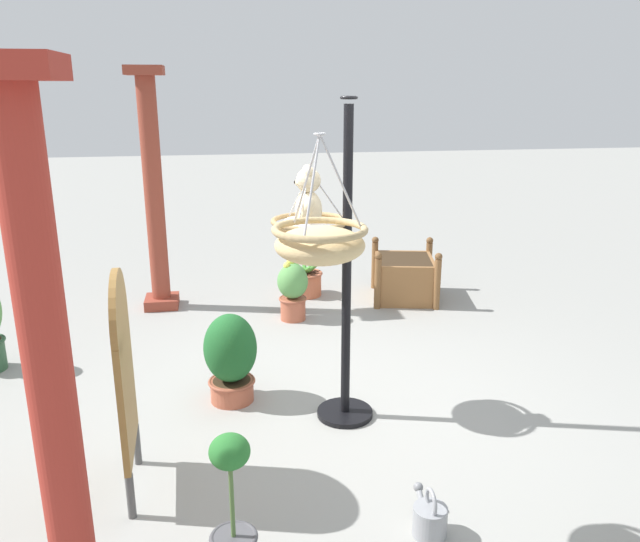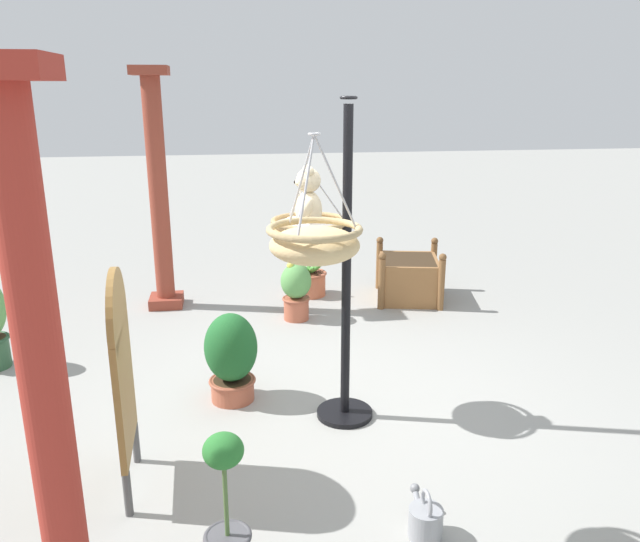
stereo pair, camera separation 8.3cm
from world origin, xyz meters
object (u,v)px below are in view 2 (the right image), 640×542
teddy_bear (307,202)px  display_sign_board (122,363)px  potted_plant_conical_shrub (231,356)px  greenhouse_pillar_far_back (159,196)px  potted_plant_flowering_red (227,519)px  hanging_basket_with_teddy (310,229)px  hanging_basket_left_high (315,242)px  greenhouse_pillar_left (45,390)px  watering_can (425,519)px  display_pole_central (346,326)px  potted_plant_fern_front (310,281)px  wooden_planter_box (408,277)px  potted_plant_tall_leafy (296,290)px

teddy_bear → display_sign_board: teddy_bear is taller
potted_plant_conical_shrub → greenhouse_pillar_far_back: bearing=17.0°
teddy_bear → potted_plant_flowering_red: bearing=159.2°
hanging_basket_with_teddy → hanging_basket_left_high: bearing=173.3°
potted_plant_flowering_red → greenhouse_pillar_left: bearing=107.2°
greenhouse_pillar_left → watering_can: bearing=-78.8°
display_pole_central → greenhouse_pillar_left: 2.48m
teddy_bear → greenhouse_pillar_far_back: 3.04m
hanging_basket_with_teddy → teddy_bear: teddy_bear is taller
hanging_basket_left_high → watering_can: bearing=-100.4°
hanging_basket_with_teddy → potted_plant_flowering_red: (-1.70, 0.67, -1.14)m
hanging_basket_with_teddy → potted_plant_fern_front: size_ratio=1.33×
hanging_basket_left_high → potted_plant_conical_shrub: bearing=14.9°
display_sign_board → potted_plant_conical_shrub: bearing=-31.2°
wooden_planter_box → display_sign_board: bearing=139.9°
hanging_basket_with_teddy → display_pole_central: bearing=-121.0°
watering_can → greenhouse_pillar_far_back: bearing=23.2°
potted_plant_conical_shrub → watering_can: bearing=-149.2°
potted_plant_conical_shrub → watering_can: (-1.81, -1.08, -0.29)m
teddy_bear → display_pole_central: bearing=-118.8°
teddy_bear → watering_can: teddy_bear is taller
greenhouse_pillar_far_back → potted_plant_tall_leafy: greenhouse_pillar_far_back is taller
potted_plant_flowering_red → teddy_bear: bearing=-20.8°
hanging_basket_with_teddy → greenhouse_pillar_left: size_ratio=0.22×
potted_plant_tall_leafy → display_pole_central: bearing=-176.3°
hanging_basket_left_high → potted_plant_flowering_red: bearing=117.0°
hanging_basket_with_teddy → greenhouse_pillar_far_back: greenhouse_pillar_far_back is taller
display_pole_central → greenhouse_pillar_far_back: size_ratio=0.90×
display_pole_central → greenhouse_pillar_left: greenhouse_pillar_left is taller
potted_plant_fern_front → watering_can: potted_plant_fern_front is taller
greenhouse_pillar_far_back → potted_plant_flowering_red: bearing=-171.0°
hanging_basket_with_teddy → greenhouse_pillar_far_back: 3.03m
teddy_bear → hanging_basket_left_high: 1.45m
greenhouse_pillar_left → greenhouse_pillar_far_back: (4.62, -0.03, 0.05)m
hanging_basket_with_teddy → hanging_basket_left_high: (-1.45, 0.17, 0.26)m
potted_plant_conical_shrub → wooden_planter_box: bearing=-43.7°
potted_plant_flowering_red → potted_plant_tall_leafy: potted_plant_flowering_red is taller
potted_plant_fern_front → potted_plant_tall_leafy: size_ratio=0.65×
potted_plant_flowering_red → potted_plant_conical_shrub: 1.95m
wooden_planter_box → potted_plant_conical_shrub: size_ratio=1.31×
greenhouse_pillar_far_back → watering_can: bearing=-156.8°
teddy_bear → hanging_basket_left_high: (-1.45, 0.15, 0.06)m
hanging_basket_with_teddy → display_sign_board: (-0.84, 1.28, -0.61)m
potted_plant_conical_shrub → hanging_basket_with_teddy: bearing=-111.8°
display_pole_central → display_sign_board: display_pole_central is taller
potted_plant_fern_front → display_sign_board: (-3.67, 1.65, 0.70)m
hanging_basket_left_high → potted_plant_flowering_red: size_ratio=0.77×
hanging_basket_left_high → watering_can: size_ratio=1.85×
display_pole_central → potted_plant_tall_leafy: display_pole_central is taller
wooden_planter_box → display_sign_board: 4.43m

